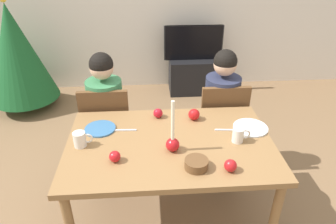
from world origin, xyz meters
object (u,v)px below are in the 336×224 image
object	(u,v)px
apple_near_candle	(115,156)
person_right_child	(220,115)
christmas_tree	(17,53)
mug_right	(239,135)
candle_centerpiece	(173,141)
plate_left	(100,129)
chair_right	(220,122)
chair_left	(108,126)
tv	(194,43)
bowl_walnuts	(196,164)
apple_by_right_mug	(230,166)
dining_table	(170,152)
mug_left	(80,139)
apple_far_edge	(194,114)
apple_by_left_plate	(158,113)
person_left_child	(107,119)
plate_right	(250,128)
tv_stand	(192,75)

from	to	relation	value
apple_near_candle	person_right_child	bearing A→B (deg)	43.69
christmas_tree	mug_right	xyz separation A→B (m)	(2.16, -2.01, 0.07)
candle_centerpiece	plate_left	distance (m)	0.58
chair_right	chair_left	bearing A→B (deg)	180.00
chair_right	tv	bearing A→B (deg)	90.30
person_right_child	mug_right	distance (m)	0.70
bowl_walnuts	apple_by_right_mug	size ratio (longest dim) A/B	1.88
dining_table	mug_left	size ratio (longest dim) A/B	10.82
mug_right	apple_far_edge	size ratio (longest dim) A/B	1.43
apple_near_candle	mug_right	bearing A→B (deg)	10.72
chair_right	plate_left	distance (m)	1.10
chair_right	mug_right	world-z (taller)	chair_right
chair_right	apple_by_left_plate	world-z (taller)	chair_right
bowl_walnuts	apple_near_candle	distance (m)	0.50
tv	apple_by_left_plate	xyz separation A→B (m)	(-0.56, -1.97, 0.08)
person_left_child	chair_left	bearing A→B (deg)	-90.00
plate_right	mug_right	xyz separation A→B (m)	(-0.13, -0.15, 0.05)
chair_left	person_left_child	size ratio (longest dim) A/B	0.77
christmas_tree	apple_by_right_mug	bearing A→B (deg)	-48.58
bowl_walnuts	apple_near_candle	xyz separation A→B (m)	(-0.49, 0.10, 0.01)
chair_left	person_right_child	distance (m)	1.00
dining_table	plate_right	bearing A→B (deg)	12.19
chair_left	apple_far_edge	size ratio (longest dim) A/B	10.42
tv	apple_by_left_plate	world-z (taller)	tv
tv	person_left_child	bearing A→B (deg)	-120.89
apple_near_candle	apple_far_edge	distance (m)	0.72
chair_right	person_right_child	bearing A→B (deg)	90.00
dining_table	tv_stand	xyz separation A→B (m)	(0.49, 2.30, -0.43)
chair_right	mug_left	bearing A→B (deg)	-151.09
person_left_child	christmas_tree	size ratio (longest dim) A/B	0.84
chair_right	tv_stand	size ratio (longest dim) A/B	1.41
candle_centerpiece	bowl_walnuts	distance (m)	0.23
dining_table	plate_right	xyz separation A→B (m)	(0.59, 0.13, 0.09)
chair_left	chair_right	xyz separation A→B (m)	(1.00, 0.00, 0.00)
apple_by_right_mug	apple_far_edge	xyz separation A→B (m)	(-0.13, 0.60, 0.00)
plate_right	mug_left	bearing A→B (deg)	-173.97
person_left_child	mug_right	size ratio (longest dim) A/B	9.52
plate_left	apple_by_left_plate	size ratio (longest dim) A/B	3.06
chair_right	apple_by_left_plate	distance (m)	0.69
chair_right	apple_by_right_mug	size ratio (longest dim) A/B	11.74
candle_centerpiece	christmas_tree	bearing A→B (deg)	129.38
chair_left	christmas_tree	bearing A→B (deg)	130.97
christmas_tree	bowl_walnuts	distance (m)	2.91
christmas_tree	mug_left	size ratio (longest dim) A/B	10.78
apple_by_right_mug	apple_far_edge	size ratio (longest dim) A/B	0.89
chair_right	christmas_tree	world-z (taller)	christmas_tree
chair_right	mug_left	distance (m)	1.28
dining_table	mug_right	distance (m)	0.48
plate_right	apple_near_candle	bearing A→B (deg)	-162.11
candle_centerpiece	apple_by_left_plate	bearing A→B (deg)	100.06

